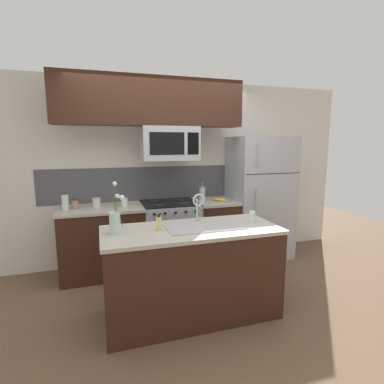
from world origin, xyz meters
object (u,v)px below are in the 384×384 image
object	(u,v)px
microwave	(169,144)
storage_jar_medium	(75,204)
stove_range	(170,234)
banana_bunch	(220,199)
drinking_glass	(252,217)
storage_jar_squat	(124,202)
french_press	(202,194)
storage_jar_short	(97,202)
refrigerator	(259,197)
flower_vase	(115,222)
sink_faucet	(198,204)
dish_soap_bottle	(159,223)
storage_jar_tall	(65,201)

from	to	relation	value
microwave	storage_jar_medium	xyz separation A→B (m)	(-1.22, 0.04, -0.75)
stove_range	microwave	distance (m)	1.26
banana_bunch	drinking_glass	size ratio (longest dim) A/B	1.57
storage_jar_squat	french_press	size ratio (longest dim) A/B	0.41
storage_jar_short	banana_bunch	xyz separation A→B (m)	(1.68, -0.10, -0.04)
refrigerator	flower_vase	bearing A→B (deg)	-150.74
sink_faucet	drinking_glass	size ratio (longest dim) A/B	2.52
refrigerator	storage_jar_medium	distance (m)	2.62
refrigerator	storage_jar_short	bearing A→B (deg)	179.56
banana_bunch	dish_soap_bottle	world-z (taller)	dish_soap_bottle
banana_bunch	storage_jar_short	bearing A→B (deg)	176.67
storage_jar_squat	drinking_glass	xyz separation A→B (m)	(1.20, -1.23, 0.01)
dish_soap_bottle	storage_jar_short	bearing A→B (deg)	114.05
stove_range	storage_jar_tall	distance (m)	1.44
stove_range	french_press	size ratio (longest dim) A/B	3.48
stove_range	banana_bunch	distance (m)	0.87
drinking_glass	storage_jar_tall	bearing A→B (deg)	147.47
microwave	storage_jar_short	world-z (taller)	microwave
banana_bunch	flower_vase	size ratio (longest dim) A/B	0.40
dish_soap_bottle	banana_bunch	bearing A→B (deg)	46.21
drinking_glass	flower_vase	xyz separation A→B (m)	(-1.38, 0.03, 0.05)
drinking_glass	flower_vase	size ratio (longest dim) A/B	0.25
french_press	dish_soap_bottle	distance (m)	1.57
storage_jar_short	flower_vase	world-z (taller)	flower_vase
storage_jar_short	refrigerator	bearing A→B (deg)	-0.44
storage_jar_short	banana_bunch	distance (m)	1.69
storage_jar_squat	banana_bunch	world-z (taller)	storage_jar_squat
storage_jar_medium	drinking_glass	xyz separation A→B (m)	(1.81, -1.26, 0.00)
storage_jar_medium	drinking_glass	bearing A→B (deg)	-34.81
storage_jar_short	storage_jar_squat	bearing A→B (deg)	-6.96
storage_jar_squat	french_press	world-z (taller)	french_press
drinking_glass	storage_jar_medium	bearing A→B (deg)	145.19
refrigerator	storage_jar_short	world-z (taller)	refrigerator
stove_range	flower_vase	distance (m)	1.55
banana_bunch	sink_faucet	distance (m)	1.21
banana_bunch	dish_soap_bottle	size ratio (longest dim) A/B	1.15
refrigerator	storage_jar_tall	bearing A→B (deg)	-179.27
storage_jar_squat	flower_vase	size ratio (longest dim) A/B	0.23
storage_jar_medium	dish_soap_bottle	size ratio (longest dim) A/B	0.72
banana_bunch	sink_faucet	bearing A→B (deg)	-123.80
stove_range	microwave	size ratio (longest dim) A/B	1.25
storage_jar_short	sink_faucet	distance (m)	1.50
storage_jar_medium	storage_jar_short	bearing A→B (deg)	3.86
banana_bunch	drinking_glass	bearing A→B (deg)	-96.56
microwave	dish_soap_bottle	size ratio (longest dim) A/B	4.51
flower_vase	storage_jar_medium	bearing A→B (deg)	109.10
refrigerator	sink_faucet	distance (m)	1.73
french_press	sink_faucet	distance (m)	1.20
storage_jar_medium	dish_soap_bottle	world-z (taller)	dish_soap_bottle
storage_jar_medium	banana_bunch	world-z (taller)	storage_jar_medium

